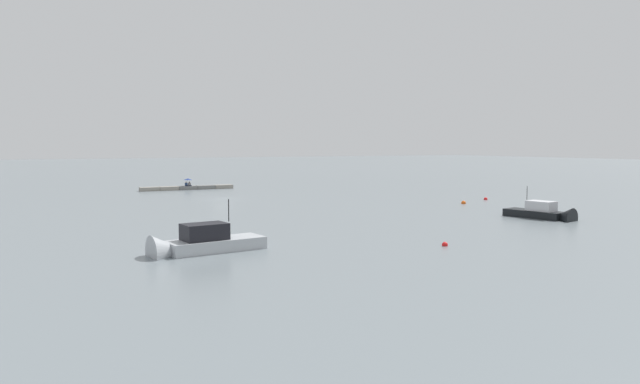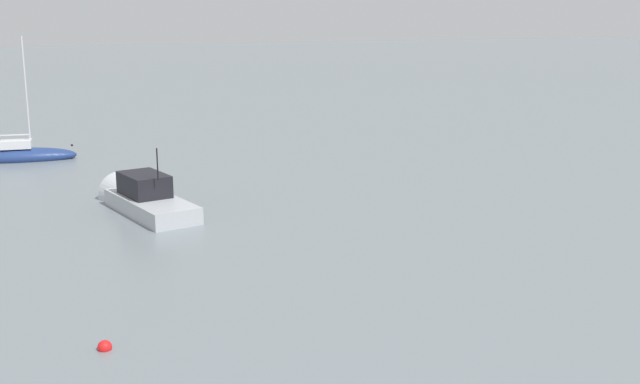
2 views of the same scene
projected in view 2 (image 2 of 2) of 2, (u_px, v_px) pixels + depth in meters
sailboat_navy_near at (22, 155)px, 54.53m from camera, size 3.53×7.64×9.07m
motorboat_grey_near at (141, 200)px, 40.77m from camera, size 8.35×3.54×4.54m
mooring_buoy_far at (105, 347)px, 23.63m from camera, size 0.45×0.45×0.45m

